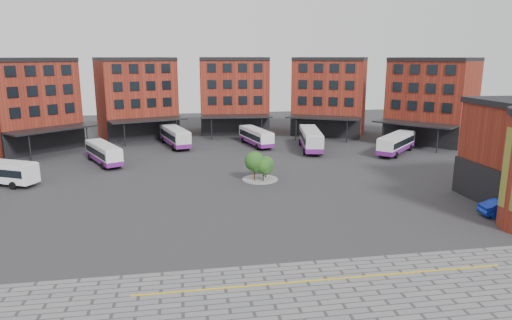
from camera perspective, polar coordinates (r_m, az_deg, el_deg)
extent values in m
plane|color=#28282B|center=(44.53, 0.68, -6.66)|extent=(160.00, 160.00, 0.00)
cube|color=gold|center=(32.51, 8.82, -14.54)|extent=(26.00, 0.15, 0.02)
cube|color=maroon|center=(82.17, -26.63, 6.04)|extent=(16.35, 16.13, 14.00)
cube|color=black|center=(78.49, -24.74, 2.27)|extent=(10.00, 9.07, 4.00)
cube|color=black|center=(81.79, -27.15, 11.11)|extent=(16.55, 16.35, 0.60)
cube|color=black|center=(77.45, -25.18, 7.49)|extent=(8.60, 7.77, 8.00)
cube|color=black|center=(76.11, -24.07, 3.56)|extent=(12.61, 11.97, 0.25)
cylinder|color=black|center=(72.87, -26.41, 1.36)|extent=(0.20, 0.20, 4.00)
cylinder|color=black|center=(77.06, -20.33, 2.47)|extent=(0.20, 0.20, 4.00)
cube|color=maroon|center=(88.41, -14.72, 7.38)|extent=(15.55, 13.69, 14.00)
cube|color=black|center=(84.36, -13.72, 3.76)|extent=(12.45, 4.71, 4.00)
cube|color=black|center=(88.06, -15.00, 12.11)|extent=(15.65, 13.97, 0.60)
cube|color=black|center=(83.36, -13.95, 8.63)|extent=(10.87, 3.87, 8.00)
cube|color=black|center=(81.82, -13.36, 4.92)|extent=(13.72, 8.39, 0.25)
cylinder|color=black|center=(79.32, -16.11, 3.05)|extent=(0.20, 0.20, 4.00)
cylinder|color=black|center=(81.72, -9.87, 3.65)|extent=(0.20, 0.20, 4.00)
cube|color=maroon|center=(91.14, -2.77, 7.94)|extent=(13.67, 10.88, 14.00)
cube|color=black|center=(86.92, -2.58, 4.38)|extent=(13.00, 1.41, 4.00)
cube|color=black|center=(90.80, -2.82, 12.54)|extent=(13.69, 11.18, 0.60)
cube|color=black|center=(85.95, -2.62, 9.11)|extent=(11.42, 0.95, 8.00)
cube|color=black|center=(84.32, -2.50, 5.49)|extent=(13.28, 5.30, 0.25)
cylinder|color=black|center=(82.71, -5.58, 3.89)|extent=(0.20, 0.20, 4.00)
cylinder|color=black|center=(83.20, 0.71, 4.00)|extent=(0.20, 0.20, 4.00)
cube|color=maroon|center=(90.25, 9.19, 7.74)|extent=(16.12, 14.81, 14.00)
cube|color=black|center=(86.08, 8.59, 4.16)|extent=(11.81, 6.35, 4.00)
cube|color=black|center=(89.90, 9.36, 12.38)|extent=(16.26, 15.08, 0.60)
cube|color=black|center=(85.10, 8.73, 8.94)|extent=(10.26, 5.33, 8.00)
cube|color=black|center=(83.50, 8.38, 5.29)|extent=(13.58, 9.82, 0.25)
cylinder|color=black|center=(82.87, 5.02, 3.92)|extent=(0.20, 0.20, 4.00)
cylinder|color=black|center=(81.43, 11.30, 3.56)|extent=(0.20, 0.20, 4.00)
cube|color=maroon|center=(85.76, 21.11, 6.78)|extent=(16.02, 16.39, 14.00)
cube|color=black|center=(81.86, 19.68, 3.10)|extent=(8.74, 10.28, 4.00)
cube|color=black|center=(85.39, 21.52, 11.65)|extent=(16.25, 16.58, 0.60)
cube|color=black|center=(80.85, 20.02, 8.11)|extent=(7.47, 8.86, 8.00)
cube|color=black|center=(79.39, 19.18, 4.31)|extent=(11.73, 12.79, 0.25)
cylinder|color=black|center=(79.80, 15.56, 3.14)|extent=(0.20, 0.20, 4.00)
cylinder|color=black|center=(76.51, 21.73, 2.29)|extent=(0.20, 0.20, 4.00)
cube|color=black|center=(51.32, 27.22, -3.14)|extent=(0.40, 12.00, 4.00)
cube|color=#E34C1A|center=(44.24, 29.34, -1.07)|extent=(0.12, 2.20, 7.00)
cylinder|color=gray|center=(56.12, 0.52, -2.43)|extent=(4.40, 4.40, 0.12)
cylinder|color=#332114|center=(55.20, -0.19, -1.79)|extent=(0.14, 0.14, 1.80)
sphere|color=#224517|center=(54.81, -0.19, -0.15)|extent=(2.39, 2.39, 2.39)
sphere|color=#224517|center=(54.83, 0.04, -0.73)|extent=(1.67, 1.67, 1.67)
cylinder|color=#332114|center=(56.68, 1.21, -1.66)|extent=(0.14, 0.14, 1.30)
sphere|color=#224517|center=(56.39, 1.21, -0.51)|extent=(2.05, 2.05, 2.05)
sphere|color=#224517|center=(56.38, 1.44, -0.92)|extent=(1.44, 1.44, 1.44)
cylinder|color=#332114|center=(55.04, 0.90, -2.05)|extent=(0.14, 0.14, 1.41)
sphere|color=#224517|center=(54.72, 0.91, -0.77)|extent=(1.83, 1.83, 1.83)
sphere|color=#224517|center=(54.72, 1.14, -1.22)|extent=(1.28, 1.28, 1.28)
cylinder|color=black|center=(58.93, -28.11, -2.84)|extent=(0.95, 0.67, 0.93)
cylinder|color=black|center=(60.50, -26.57, -2.30)|extent=(0.95, 0.67, 0.93)
cube|color=white|center=(67.59, -18.52, 0.91)|extent=(6.34, 10.11, 2.25)
cube|color=black|center=(67.56, -18.53, 1.04)|extent=(6.05, 9.41, 0.87)
cube|color=silver|center=(67.37, -18.59, 1.88)|extent=(6.08, 9.71, 0.11)
cube|color=black|center=(72.24, -19.64, 1.74)|extent=(1.82, 0.93, 1.01)
cube|color=#671B7A|center=(67.75, -18.47, 0.25)|extent=(6.39, 10.16, 0.64)
cylinder|color=black|center=(70.59, -20.08, 0.31)|extent=(0.64, 0.95, 0.92)
cylinder|color=black|center=(71.17, -18.30, 0.54)|extent=(0.64, 0.95, 0.92)
cylinder|color=black|center=(64.49, -18.61, -0.72)|extent=(0.64, 0.95, 0.92)
cylinder|color=black|center=(65.13, -16.68, -0.45)|extent=(0.64, 0.95, 0.92)
cube|color=silver|center=(77.67, -10.10, 3.00)|extent=(5.25, 11.35, 2.47)
cube|color=black|center=(77.64, -10.10, 3.13)|extent=(5.08, 10.51, 0.96)
cube|color=silver|center=(77.46, -10.13, 3.94)|extent=(5.04, 10.90, 0.12)
cube|color=black|center=(82.85, -11.04, 3.74)|extent=(2.10, 0.66, 1.11)
cube|color=#671B7A|center=(77.82, -10.07, 2.36)|extent=(5.30, 11.40, 0.70)
cylinder|color=black|center=(81.00, -11.55, 2.42)|extent=(0.55, 1.05, 1.01)
cylinder|color=black|center=(81.58, -9.83, 2.57)|extent=(0.55, 1.05, 1.01)
cylinder|color=black|center=(74.22, -10.32, 1.52)|extent=(0.55, 1.05, 1.01)
cylinder|color=black|center=(74.85, -8.45, 1.69)|extent=(0.55, 1.05, 1.01)
cube|color=white|center=(77.04, -0.02, 3.01)|extent=(4.46, 10.41, 2.26)
cube|color=black|center=(77.02, -0.02, 3.13)|extent=(4.34, 9.63, 0.88)
cube|color=silver|center=(76.85, -0.02, 3.87)|extent=(4.28, 9.99, 0.11)
cube|color=black|center=(81.58, -1.34, 3.71)|extent=(1.94, 0.54, 1.01)
cube|color=#671B7A|center=(77.19, -0.02, 2.42)|extent=(4.51, 10.46, 0.65)
cylinder|color=black|center=(79.82, -1.66, 2.50)|extent=(0.47, 0.96, 0.92)
cylinder|color=black|center=(80.64, -0.13, 2.61)|extent=(0.47, 0.96, 0.92)
cylinder|color=black|center=(73.88, 0.10, 1.65)|extent=(0.47, 0.96, 0.92)
cylinder|color=black|center=(74.77, 1.74, 1.78)|extent=(0.47, 0.96, 0.92)
cube|color=silver|center=(73.86, 6.85, 2.69)|extent=(4.70, 12.10, 2.63)
cube|color=black|center=(73.83, 6.86, 2.84)|extent=(4.59, 11.18, 1.02)
cube|color=silver|center=(73.64, 6.88, 3.74)|extent=(4.51, 11.61, 0.13)
cube|color=black|center=(79.51, 6.40, 3.61)|extent=(2.27, 0.52, 1.18)
cube|color=#671B7A|center=(74.04, 6.83, 1.98)|extent=(4.75, 12.14, 0.75)
cylinder|color=black|center=(77.68, 5.54, 2.20)|extent=(0.50, 1.11, 1.07)
cylinder|color=black|center=(77.96, 7.51, 2.19)|extent=(0.50, 1.11, 1.07)
cylinder|color=black|center=(70.30, 6.07, 1.05)|extent=(0.50, 1.11, 1.07)
cylinder|color=black|center=(70.61, 8.24, 1.04)|extent=(0.50, 1.11, 1.07)
cube|color=white|center=(74.06, 17.14, 2.10)|extent=(9.31, 9.36, 2.40)
cube|color=black|center=(74.03, 17.15, 2.23)|extent=(8.75, 8.79, 0.93)
cube|color=silver|center=(73.85, 17.21, 3.05)|extent=(8.94, 8.99, 0.12)
cube|color=black|center=(78.99, 18.36, 2.83)|extent=(1.56, 1.55, 1.08)
cube|color=#671B7A|center=(74.22, 17.10, 1.45)|extent=(9.36, 9.42, 0.68)
cylinder|color=black|center=(77.88, 17.03, 1.68)|extent=(0.90, 0.90, 0.98)
cylinder|color=black|center=(77.18, 18.75, 1.46)|extent=(0.90, 0.90, 0.98)
cylinder|color=black|center=(71.48, 15.28, 0.82)|extent=(0.90, 0.90, 0.98)
cylinder|color=black|center=(70.72, 17.14, 0.58)|extent=(0.90, 0.90, 0.98)
imported|color=#0C23A5|center=(49.52, 28.74, -5.33)|extent=(4.89, 2.17, 1.56)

